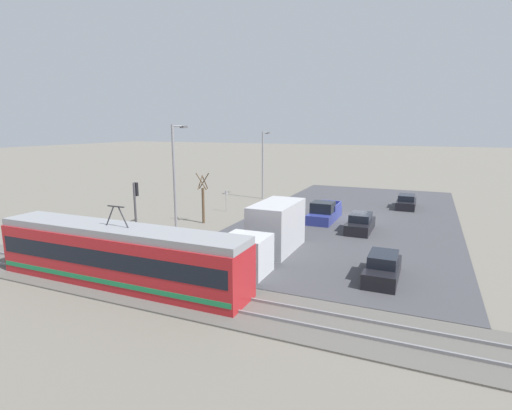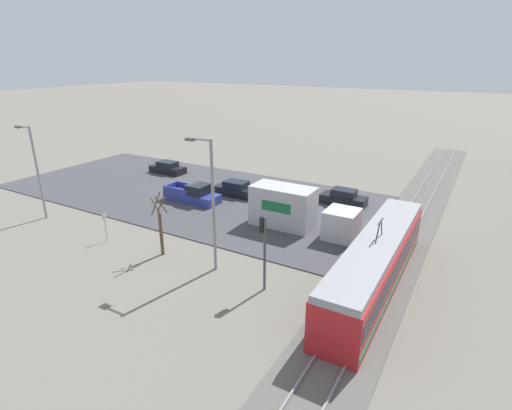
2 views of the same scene
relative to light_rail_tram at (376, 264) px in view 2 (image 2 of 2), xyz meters
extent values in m
plane|color=slate|center=(-8.92, -21.77, -1.63)|extent=(320.00, 320.00, 0.00)
cube|color=#424247|center=(-8.92, -21.77, -1.59)|extent=(18.52, 39.22, 0.08)
cube|color=#5B5954|center=(-8.92, 0.00, -1.59)|extent=(72.05, 4.40, 0.08)
cube|color=gray|center=(-8.92, -0.72, -1.48)|extent=(70.60, 0.10, 0.14)
cube|color=gray|center=(-8.92, 0.72, -1.48)|extent=(70.60, 0.10, 0.14)
cube|color=#B21E23|center=(0.00, 0.00, -0.15)|extent=(15.21, 2.60, 2.80)
cube|color=black|center=(0.00, 0.00, 0.18)|extent=(14.75, 2.63, 0.93)
cube|color=#1E844C|center=(0.00, 0.00, -1.02)|extent=(15.05, 2.64, 0.27)
cube|color=gray|center=(0.00, 0.00, 1.45)|extent=(15.21, 2.39, 0.40)
cylinder|color=#2D2D33|center=(-0.45, 0.00, 2.20)|extent=(0.66, 0.07, 1.15)
cylinder|color=#2D2D33|center=(0.45, 0.00, 2.20)|extent=(0.66, 0.07, 1.15)
cube|color=#2D2D33|center=(0.00, 0.00, 2.75)|extent=(1.10, 0.08, 0.06)
cube|color=silver|center=(-5.79, -4.07, -0.41)|extent=(2.56, 2.44, 2.28)
cube|color=#B2B2B7|center=(-5.79, -9.12, 0.12)|extent=(2.56, 5.19, 3.35)
cube|color=#196B38|center=(-4.50, -9.12, 0.46)|extent=(0.02, 2.60, 0.84)
cube|color=navy|center=(-6.68, -19.43, -1.11)|extent=(2.09, 5.64, 0.88)
cube|color=black|center=(-6.68, -18.64, -0.20)|extent=(1.93, 1.92, 0.95)
cube|color=navy|center=(-5.72, -20.61, -0.42)|extent=(0.13, 2.82, 0.51)
cube|color=navy|center=(-7.64, -20.61, -0.42)|extent=(0.13, 2.82, 0.51)
cube|color=navy|center=(-6.68, -22.13, -0.42)|extent=(1.93, 0.23, 0.51)
cube|color=red|center=(-5.86, -22.22, -0.85)|extent=(0.14, 0.04, 0.18)
cube|color=black|center=(-13.29, -28.50, -1.14)|extent=(1.88, 4.45, 0.82)
cube|color=black|center=(-13.29, -28.50, -0.43)|extent=(1.61, 2.31, 0.60)
cube|color=black|center=(-13.23, -6.36, -1.12)|extent=(1.76, 4.31, 0.87)
cube|color=black|center=(-13.23, -6.36, -0.37)|extent=(1.52, 2.24, 0.63)
cube|color=black|center=(-10.36, -16.69, -1.12)|extent=(1.88, 4.48, 0.86)
cube|color=black|center=(-10.36, -16.69, -0.38)|extent=(1.62, 2.33, 0.63)
cylinder|color=#47474C|center=(3.57, -5.67, 0.73)|extent=(0.16, 0.16, 4.74)
cube|color=black|center=(3.57, -5.85, 2.63)|extent=(0.28, 0.22, 0.95)
sphere|color=#390606|center=(3.57, -5.97, 2.95)|extent=(0.18, 0.18, 0.18)
sphere|color=yellow|center=(3.57, -5.97, 2.63)|extent=(0.18, 0.18, 0.18)
sphere|color=black|center=(3.57, -5.97, 2.31)|extent=(0.18, 0.18, 0.18)
cylinder|color=brown|center=(3.18, -14.23, -0.03)|extent=(0.24, 0.24, 3.21)
cylinder|color=brown|center=(3.43, -14.23, 2.08)|extent=(0.09, 0.90, 1.23)
cylinder|color=brown|center=(3.18, -13.98, 2.19)|extent=(1.09, 0.09, 1.50)
cylinder|color=brown|center=(2.93, -14.23, 2.08)|extent=(0.09, 0.90, 1.23)
cylinder|color=brown|center=(3.18, -14.48, 2.19)|extent=(1.09, 0.09, 1.50)
cylinder|color=gray|center=(3.00, -9.70, 2.74)|extent=(0.20, 0.20, 8.74)
cylinder|color=gray|center=(3.00, -10.50, 6.99)|extent=(0.12, 1.60, 0.12)
cube|color=#515156|center=(3.00, -11.25, 6.93)|extent=(0.36, 0.60, 0.18)
cylinder|color=gray|center=(3.07, -27.96, 2.38)|extent=(0.20, 0.20, 8.03)
cylinder|color=gray|center=(3.07, -28.76, 6.28)|extent=(0.12, 1.60, 0.12)
cube|color=#515156|center=(3.07, -29.51, 6.22)|extent=(0.36, 0.60, 0.18)
cylinder|color=gray|center=(3.64, -19.50, -0.53)|extent=(0.06, 0.06, 2.20)
cube|color=white|center=(3.64, -19.53, 0.34)|extent=(0.32, 0.02, 0.44)
cube|color=red|center=(3.64, -19.54, 0.34)|extent=(0.31, 0.01, 0.10)
camera|label=1|loc=(-15.18, 16.19, 6.92)|focal=28.00mm
camera|label=2|loc=(22.01, 4.45, 11.60)|focal=28.00mm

